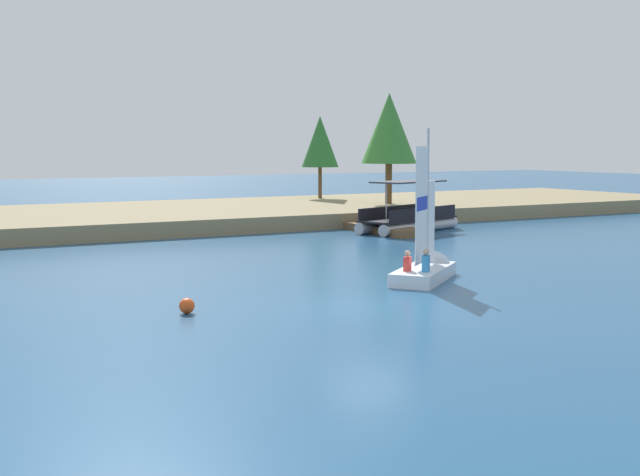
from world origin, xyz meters
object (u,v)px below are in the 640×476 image
(wooden_dock, at_px, (380,229))
(sailboat, at_px, (429,267))
(shoreline_tree_midright, at_px, (320,142))
(channel_buoy, at_px, (187,306))
(shoreline_tree_right, at_px, (389,129))
(pontoon_boat, at_px, (408,219))

(wooden_dock, bearing_deg, sailboat, -117.11)
(shoreline_tree_midright, distance_m, channel_buoy, 36.48)
(sailboat, bearing_deg, channel_buoy, 151.79)
(wooden_dock, bearing_deg, shoreline_tree_right, 53.68)
(channel_buoy, bearing_deg, shoreline_tree_midright, 55.16)
(shoreline_tree_right, bearing_deg, wooden_dock, -126.32)
(shoreline_tree_right, xyz_separation_m, channel_buoy, (-21.81, -22.82, -5.36))
(shoreline_tree_midright, relative_size, sailboat, 1.05)
(shoreline_tree_midright, bearing_deg, pontoon_boat, -101.28)
(shoreline_tree_right, bearing_deg, shoreline_tree_midright, 99.37)
(wooden_dock, xyz_separation_m, pontoon_boat, (1.66, -0.13, 0.45))
(sailboat, relative_size, pontoon_boat, 0.80)
(pontoon_boat, xyz_separation_m, channel_buoy, (-17.72, -14.86, -0.43))
(wooden_dock, xyz_separation_m, channel_buoy, (-16.06, -14.99, 0.02))
(pontoon_boat, height_order, channel_buoy, pontoon_boat)
(shoreline_tree_right, relative_size, wooden_dock, 1.17)
(shoreline_tree_midright, height_order, sailboat, shoreline_tree_midright)
(pontoon_boat, bearing_deg, sailboat, -142.23)
(sailboat, bearing_deg, wooden_dock, 24.17)
(channel_buoy, bearing_deg, pontoon_boat, 39.99)
(wooden_dock, xyz_separation_m, sailboat, (-6.79, -13.27, 0.19))
(shoreline_tree_midright, height_order, channel_buoy, shoreline_tree_midright)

